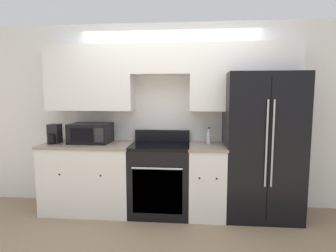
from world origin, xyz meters
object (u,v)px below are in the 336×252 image
at_px(oven_range, 160,178).
at_px(microwave, 91,133).
at_px(refrigerator, 261,146).
at_px(bottle, 209,137).

bearing_deg(oven_range, microwave, 176.39).
relative_size(oven_range, refrigerator, 0.59).
relative_size(oven_range, microwave, 2.05).
distance_m(refrigerator, bottle, 0.68).
distance_m(oven_range, bottle, 0.87).
distance_m(refrigerator, microwave, 2.30).
distance_m(microwave, bottle, 1.63).
height_order(microwave, bottle, microwave).
distance_m(oven_range, refrigerator, 1.40).
xyz_separation_m(refrigerator, bottle, (-0.67, 0.10, 0.09)).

